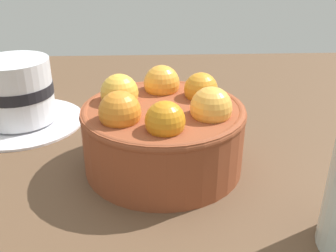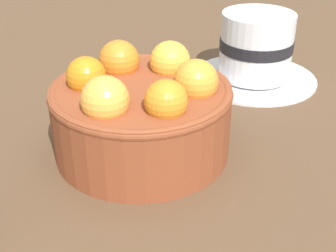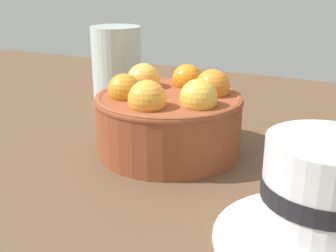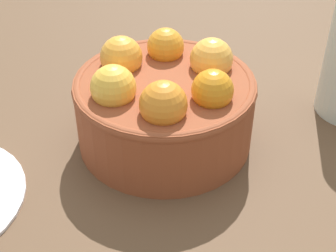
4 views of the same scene
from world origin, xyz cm
name	(u,v)px [view 4 (image 4 of 4)]	position (x,y,z in cm)	size (l,w,h in cm)	color
ground_plane	(165,152)	(0.00, 0.00, -1.61)	(139.86, 86.11, 3.22)	brown
terracotta_bowl	(164,103)	(0.02, -0.01, 4.22)	(16.42, 16.42, 9.38)	brown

